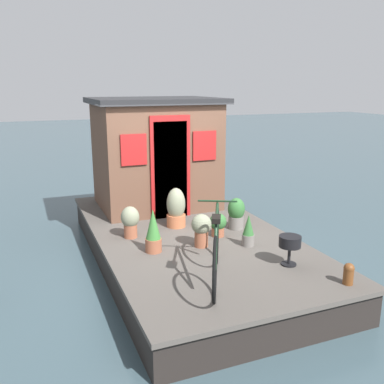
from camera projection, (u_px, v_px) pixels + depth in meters
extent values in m
plane|color=#384C54|center=(187.00, 260.00, 7.00)|extent=(60.00, 60.00, 0.00)
cube|color=#4C4742|center=(187.00, 233.00, 6.88)|extent=(5.52, 2.87, 0.06)
cube|color=black|center=(187.00, 247.00, 6.94)|extent=(5.41, 2.81, 0.45)
cube|color=brown|center=(156.00, 156.00, 8.12)|extent=(1.69, 2.14, 1.96)
cube|color=#28282B|center=(154.00, 101.00, 7.87)|extent=(1.89, 2.34, 0.10)
cube|color=maroon|center=(171.00, 171.00, 7.38)|extent=(0.04, 0.60, 1.70)
cube|color=maroon|center=(171.00, 168.00, 7.36)|extent=(0.03, 0.72, 1.80)
cube|color=maroon|center=(204.00, 146.00, 7.51)|extent=(0.03, 0.44, 0.52)
cube|color=maroon|center=(134.00, 150.00, 7.05)|extent=(0.03, 0.44, 0.52)
torus|color=black|center=(217.00, 236.00, 5.58)|extent=(0.67, 0.36, 0.74)
torus|color=black|center=(215.00, 270.00, 4.57)|extent=(0.67, 0.36, 0.74)
cylinder|color=black|center=(216.00, 234.00, 4.98)|extent=(0.89, 0.47, 0.50)
cylinder|color=black|center=(217.00, 212.00, 5.09)|extent=(0.58, 0.31, 0.07)
cylinder|color=black|center=(215.00, 245.00, 4.68)|extent=(0.34, 0.19, 0.46)
cylinder|color=black|center=(217.00, 220.00, 5.48)|extent=(0.12, 0.09, 0.48)
cube|color=black|center=(216.00, 219.00, 4.78)|extent=(0.22, 0.18, 0.06)
cylinder|color=black|center=(217.00, 201.00, 5.38)|extent=(0.25, 0.46, 0.02)
cylinder|color=slate|center=(248.00, 240.00, 6.23)|extent=(0.18, 0.18, 0.17)
cone|color=#2D602D|center=(249.00, 225.00, 6.17)|extent=(0.16, 0.16, 0.30)
cylinder|color=#935138|center=(201.00, 239.00, 6.20)|extent=(0.20, 0.20, 0.24)
sphere|color=gray|center=(201.00, 224.00, 6.14)|extent=(0.30, 0.30, 0.30)
cylinder|color=#935138|center=(131.00, 231.00, 6.56)|extent=(0.20, 0.20, 0.21)
ellipsoid|color=gray|center=(130.00, 217.00, 6.51)|extent=(0.28, 0.28, 0.33)
cylinder|color=#B2603D|center=(176.00, 220.00, 7.07)|extent=(0.32, 0.32, 0.21)
ellipsoid|color=gray|center=(176.00, 204.00, 7.00)|extent=(0.31, 0.31, 0.53)
cylinder|color=#935138|center=(218.00, 232.00, 6.63)|extent=(0.20, 0.20, 0.14)
sphere|color=#2D602D|center=(218.00, 222.00, 6.59)|extent=(0.27, 0.27, 0.27)
cylinder|color=slate|center=(236.00, 222.00, 6.97)|extent=(0.25, 0.25, 0.21)
ellipsoid|color=#2D602D|center=(236.00, 209.00, 6.92)|extent=(0.28, 0.28, 0.36)
cylinder|color=#935138|center=(154.00, 245.00, 6.01)|extent=(0.23, 0.23, 0.20)
cone|color=#387533|center=(153.00, 224.00, 5.93)|extent=(0.21, 0.21, 0.43)
cylinder|color=black|center=(290.00, 241.00, 5.51)|extent=(0.29, 0.29, 0.14)
cylinder|color=black|center=(289.00, 256.00, 5.56)|extent=(0.04, 0.04, 0.26)
cylinder|color=black|center=(289.00, 264.00, 5.59)|extent=(0.20, 0.20, 0.02)
cylinder|color=brown|center=(348.00, 276.00, 5.03)|extent=(0.12, 0.12, 0.20)
sphere|color=brown|center=(349.00, 268.00, 5.00)|extent=(0.13, 0.13, 0.13)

